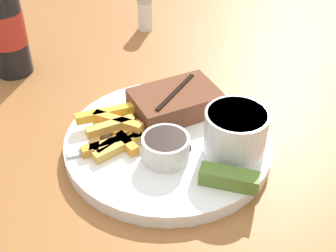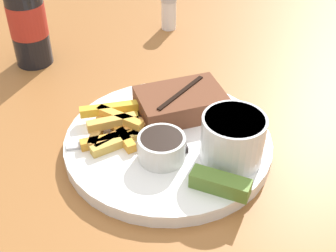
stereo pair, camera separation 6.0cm
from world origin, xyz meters
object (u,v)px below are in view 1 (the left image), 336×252
Objects in this scene: pickle_spear at (229,178)px; coleslaw_cup at (236,131)px; dipping_sauce_cup at (166,147)px; salt_shaker at (145,13)px; steak_portion at (175,102)px; fork_utensil at (115,147)px; beer_bottle at (5,26)px; dinner_plate at (168,143)px; knife_utensil at (166,122)px.

coleslaw_cup is at bearing 56.30° from pickle_spear.
dipping_sauce_cup is 0.09m from pickle_spear.
coleslaw_cup reaches higher than salt_shaker.
salt_shaker reaches higher than steak_portion.
dipping_sauce_cup is at bearing -106.44° from salt_shaker.
coleslaw_cup is 0.58× the size of fork_utensil.
steak_portion is 0.30m from beer_bottle.
steak_portion is 1.79× the size of pickle_spear.
dinner_plate is 3.50× the size of coleslaw_cup.
dinner_plate is at bearing 63.29° from dipping_sauce_cup.
fork_utensil reaches higher than dinner_plate.
beer_bottle is (-0.23, 0.34, 0.03)m from coleslaw_cup.
steak_portion is at bearing 57.89° from dinner_plate.
pickle_spear is 0.51× the size of fork_utensil.
knife_utensil is (-0.02, 0.14, -0.01)m from pickle_spear.
dinner_plate is 1.17× the size of beer_bottle.
pickle_spear is at bearing -63.27° from beer_bottle.
dipping_sauce_cup is at bearing -119.99° from steak_portion.
dinner_plate is 0.36m from salt_shaker.
steak_portion is 0.53× the size of beer_bottle.
beer_bottle reaches higher than coleslaw_cup.
coleslaw_cup is 0.40m from salt_shaker.
salt_shaker reaches higher than pickle_spear.
coleslaw_cup is 1.14× the size of pickle_spear.
pickle_spear is 0.14m from knife_utensil.
coleslaw_cup is at bearing -72.71° from steak_portion.
beer_bottle is (-0.19, 0.23, 0.05)m from steak_portion.
dipping_sauce_cup reaches higher than knife_utensil.
fork_utensil is at bearing -116.10° from salt_shaker.
salt_shaker is at bearing -15.67° from knife_utensil.
knife_utensil reaches higher than dinner_plate.
beer_bottle is at bearing 114.78° from fork_utensil.
dinner_plate is 4.19× the size of salt_shaker.
salt_shaker is at bearing 74.68° from dinner_plate.
fork_utensil is 0.81× the size of knife_utensil.
knife_utensil is at bearing 21.84° from fork_utensil.
pickle_spear is (0.05, -0.07, -0.01)m from dipping_sauce_cup.
fork_utensil is at bearing 154.41° from coleslaw_cup.
fork_utensil is (-0.14, 0.07, -0.03)m from coleslaw_cup.
steak_portion reaches higher than knife_utensil.
dipping_sauce_cup reaches higher than dinner_plate.
knife_utensil is (0.03, 0.06, -0.01)m from dipping_sauce_cup.
knife_utensil is 0.31m from beer_bottle.
coleslaw_cup is 0.06m from pickle_spear.
salt_shaker is (0.26, 0.06, -0.05)m from beer_bottle.
beer_bottle is at bearing 116.73° from pickle_spear.
pickle_spear is 0.15m from fork_utensil.
fork_utensil is 0.08m from knife_utensil.
dipping_sauce_cup is at bearing 157.55° from knife_utensil.
steak_portion is (0.03, 0.05, 0.03)m from dinner_plate.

